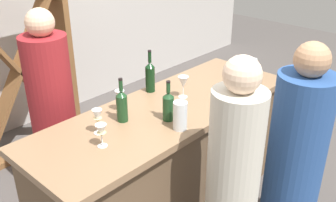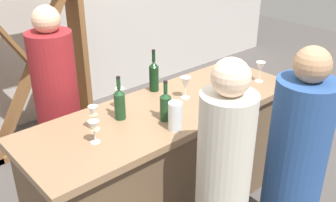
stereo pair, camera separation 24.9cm
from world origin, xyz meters
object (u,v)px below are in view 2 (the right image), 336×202
Objects in this scene: wine_bottle_second_left_olive_green at (166,105)px; wine_glass_far_left at (93,114)px; wine_bottle_leftmost_olive_green at (120,103)px; person_center_guest at (222,190)px; wine_glass_near_right at (186,83)px; person_right_guest at (59,116)px; wine_glass_near_center at (94,128)px; wine_glass_near_left at (260,67)px; wine_bottle_center_dark_green at (154,75)px; wine_glass_far_center at (120,95)px; person_left_guest at (295,163)px; wine_rack at (33,66)px; water_pitcher at (175,116)px.

wine_bottle_second_left_olive_green reaches higher than wine_glass_far_left.
wine_bottle_leftmost_olive_green is 0.30m from wine_bottle_second_left_olive_green.
wine_glass_near_right is at bearing -6.50° from person_center_guest.
person_right_guest is at bearing 84.87° from wine_glass_far_left.
wine_bottle_leftmost_olive_green is 2.08× the size of wine_glass_near_center.
wine_bottle_leftmost_olive_green reaches higher than wine_glass_near_left.
wine_bottle_center_dark_green reaches higher than wine_glass_near_center.
wine_bottle_leftmost_olive_green reaches higher than wine_bottle_second_left_olive_green.
wine_glass_far_center is at bearing 26.16° from person_center_guest.
wine_glass_near_right is at bearing 25.48° from wine_bottle_second_left_olive_green.
wine_bottle_center_dark_green is 1.97× the size of wine_glass_near_left.
wine_glass_far_center reaches higher than wine_glass_near_center.
wine_glass_near_left reaches higher than wine_glass_near_right.
person_center_guest is at bearing 84.84° from person_left_guest.
wine_bottle_second_left_olive_green is at bearing 44.00° from person_left_guest.
wine_rack is 11.07× the size of wine_glass_far_center.
wine_bottle_center_dark_green reaches higher than wine_bottle_leftmost_olive_green.
person_center_guest reaches higher than wine_glass_near_right.
wine_glass_near_center is 0.51m from water_pitcher.
person_center_guest reaches higher than wine_glass_near_center.
wine_glass_near_right is 0.49m from wine_glass_far_center.
wine_glass_far_center is at bearing 162.84° from wine_glass_near_left.
wine_bottle_center_dark_green reaches higher than wine_glass_near_left.
person_right_guest is (-0.31, 1.42, 0.03)m from person_center_guest.
wine_glass_far_left is at bearing -99.64° from wine_rack.
wine_glass_far_left is 0.11× the size of person_center_guest.
wine_bottle_leftmost_olive_green is 1.24m from wine_glass_near_left.
person_right_guest is (-0.15, 0.63, -0.30)m from wine_bottle_leftmost_olive_green.
wine_glass_near_left reaches higher than wine_glass_far_center.
wine_glass_far_center is at bearing 159.08° from wine_glass_near_right.
wine_bottle_leftmost_olive_green is at bearing -156.26° from wine_bottle_center_dark_green.
water_pitcher is at bearing -40.94° from wine_glass_far_left.
person_center_guest reaches higher than wine_bottle_leftmost_olive_green.
wine_glass_near_right is at bearing 165.54° from wine_glass_near_left.
person_left_guest is at bearing -55.96° from wine_glass_far_center.
wine_bottle_leftmost_olive_green is 0.15m from wine_glass_far_center.
wine_rack is 2.14m from wine_glass_near_left.
person_left_guest is at bearing -78.45° from person_center_guest.
wine_glass_near_center is 1.34m from person_left_guest.
wine_bottle_leftmost_olive_green is 1.83× the size of wine_glass_far_left.
person_left_guest is at bearing -73.79° from wine_rack.
wine_bottle_leftmost_olive_green reaches higher than wine_glass_far_center.
person_left_guest is at bearing -50.76° from wine_bottle_second_left_olive_green.
wine_glass_far_left is at bearing -14.96° from person_right_guest.
wine_bottle_second_left_olive_green is 1.83× the size of wine_glass_far_center.
wine_glass_far_center is at bearing 35.83° from wine_glass_near_center.
wine_glass_far_left is at bearing 59.66° from wine_glass_near_center.
wine_bottle_second_left_olive_green is 0.36m from wine_glass_far_center.
person_center_guest is (-0.61, 0.11, 0.04)m from person_left_guest.
water_pitcher is at bearing 19.07° from person_center_guest.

